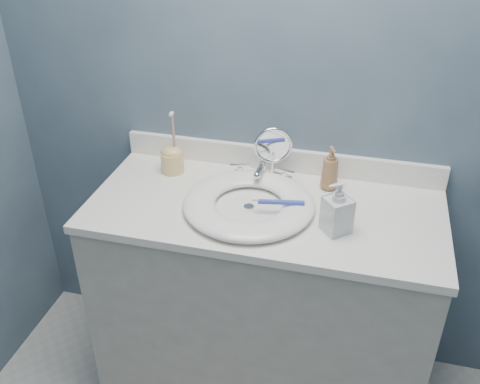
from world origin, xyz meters
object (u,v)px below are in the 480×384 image
(makeup_mirror, at_px, (273,151))
(toothbrush_holder, at_px, (172,158))
(soap_bottle_clear, at_px, (338,207))
(soap_bottle_amber, at_px, (330,168))

(makeup_mirror, xyz_separation_m, toothbrush_holder, (-0.38, -0.04, -0.06))
(makeup_mirror, distance_m, toothbrush_holder, 0.38)
(soap_bottle_clear, height_order, toothbrush_holder, toothbrush_holder)
(soap_bottle_amber, height_order, soap_bottle_clear, soap_bottle_clear)
(soap_bottle_amber, bearing_deg, soap_bottle_clear, -100.42)
(soap_bottle_clear, bearing_deg, makeup_mirror, -176.73)
(makeup_mirror, bearing_deg, soap_bottle_amber, -22.59)
(soap_bottle_clear, xyz_separation_m, toothbrush_holder, (-0.64, 0.23, -0.03))
(makeup_mirror, relative_size, toothbrush_holder, 0.85)
(toothbrush_holder, bearing_deg, soap_bottle_clear, -20.15)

